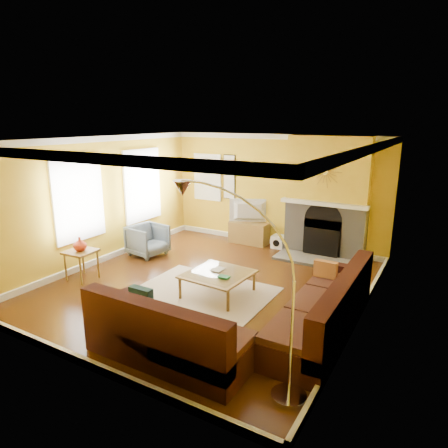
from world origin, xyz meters
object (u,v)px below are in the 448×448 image
Objects in this scene: media_console at (249,233)px; arc_lamp at (239,290)px; sectional_sofa at (244,296)px; coffee_table at (218,284)px; side_table at (82,265)px; armchair at (148,240)px.

arc_lamp is at bearing -64.62° from media_console.
arc_lamp is at bearing -65.39° from sectional_sofa.
sectional_sofa is 3.28× the size of coffee_table.
arc_lamp is at bearing -16.83° from side_table.
coffee_table is 3.18m from media_console.
media_console is (-0.91, 3.05, 0.06)m from coffee_table.
coffee_table is 2.73m from armchair.
coffee_table is at bearing 126.75° from arc_lamp.
coffee_table is (-0.87, 0.66, -0.24)m from sectional_sofa.
armchair is at bearing 153.07° from sectional_sofa.
arc_lamp is (2.37, -5.00, 0.91)m from media_console.
sectional_sofa is at bearing -64.35° from media_console.
coffee_table is 1.37× the size of armchair.
media_console is at bearing 106.70° from coffee_table.
sectional_sofa is 1.11m from coffee_table.
sectional_sofa is 1.59m from arc_lamp.
side_table is 0.25× the size of arc_lamp.
armchair is at bearing 157.21° from coffee_table.
side_table is (-2.67, -0.70, 0.08)m from coffee_table.
armchair reaches higher than coffee_table.
arc_lamp reaches higher than sectional_sofa.
side_table is 4.40m from arc_lamp.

